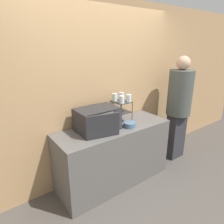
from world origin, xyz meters
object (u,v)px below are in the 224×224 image
Objects in this scene: microwave at (98,120)px; bowl at (130,125)px; dish_rack at (121,107)px; person at (179,104)px; glass_front_left at (122,100)px; glass_front_right at (129,98)px; glass_back_right at (121,96)px; glass_back_left at (115,97)px.

microwave reaches higher than bowl.
person is at bearing -10.61° from dish_rack.
glass_front_right is at bearing 0.61° from glass_front_left.
glass_front_right is (0.00, -0.16, 0.00)m from glass_back_right.
glass_front_left reaches higher than bowl.
glass_back_left is (0.40, 0.15, 0.21)m from microwave.
glass_front_right is 0.21m from glass_back_left.
glass_back_right is 0.48m from bowl.
glass_back_right is 0.16m from glass_front_right.
glass_back_left is at bearing 88.83° from glass_front_left.
person is (1.11, -0.21, -0.10)m from dish_rack.
dish_rack is 1.83× the size of bowl.
glass_front_left is at bearing -2.23° from microwave.
person is (1.04, -0.12, -0.24)m from glass_front_right.
glass_front_right is (0.53, -0.01, 0.21)m from microwave.
dish_rack reaches higher than microwave.
glass_back_left is at bearing 127.18° from glass_front_right.
microwave is at bearing 178.47° from glass_front_right.
glass_front_right is 0.06× the size of person.
glass_front_right is 1.00× the size of glass_back_left.
person is (1.04, -0.29, -0.24)m from glass_back_right.
glass_front_right is at bearing 173.23° from person.
bowl is 1.16m from person.
bowl is (0.02, -0.33, -0.33)m from glass_back_left.
glass_front_left and glass_back_right have the same top height.
bowl is (-0.11, -0.32, -0.33)m from glass_back_right.
glass_back_right is 1.00× the size of glass_back_left.
glass_front_right is (0.07, -0.08, 0.14)m from dish_rack.
dish_rack is at bearing 129.04° from glass_front_right.
glass_back_right is (0.13, 0.16, 0.00)m from glass_front_left.
glass_front_left is at bearing -91.17° from glass_back_left.
dish_rack is (0.46, 0.07, 0.07)m from microwave.
glass_back_right is at bearing 164.63° from person.
bowl is 0.09× the size of person.
glass_back_left is at bearing 166.02° from person.
dish_rack is 0.17× the size of person.
person is (1.15, 0.04, 0.09)m from bowl.
glass_front_right and glass_back_left have the same top height.
dish_rack is at bearing -129.48° from glass_back_right.
glass_back_left reaches higher than bowl.
glass_front_right reaches higher than microwave.
glass_back_left is at bearing 178.26° from glass_back_right.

